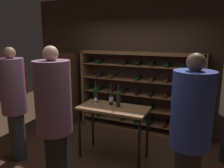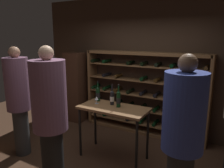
% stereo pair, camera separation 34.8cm
% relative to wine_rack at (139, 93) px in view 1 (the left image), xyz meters
% --- Properties ---
extents(ground_plane, '(9.51, 9.51, 0.00)m').
position_rel_wine_rack_xyz_m(ground_plane, '(-0.11, -1.55, -0.89)').
color(ground_plane, '#472D1E').
extents(back_wall, '(5.24, 0.10, 2.98)m').
position_rel_wine_rack_xyz_m(back_wall, '(-0.11, 0.21, 0.60)').
color(back_wall, '#3D2B1E').
rests_on(back_wall, ground).
extents(wine_rack, '(2.72, 0.32, 1.79)m').
position_rel_wine_rack_xyz_m(wine_rack, '(0.00, 0.00, 0.00)').
color(wine_rack, brown).
rests_on(wine_rack, ground).
extents(tasting_table, '(1.19, 0.58, 0.93)m').
position_rel_wine_rack_xyz_m(tasting_table, '(-0.07, -1.24, -0.07)').
color(tasting_table, brown).
rests_on(tasting_table, ground).
extents(person_bystander_dark_jacket, '(0.41, 0.41, 1.95)m').
position_rel_wine_rack_xyz_m(person_bystander_dark_jacket, '(-1.58, -1.95, 0.19)').
color(person_bystander_dark_jacket, '#323232').
rests_on(person_bystander_dark_jacket, ground).
extents(person_bystander_red_print, '(0.47, 0.47, 1.94)m').
position_rel_wine_rack_xyz_m(person_bystander_red_print, '(1.22, -1.93, 0.18)').
color(person_bystander_red_print, black).
rests_on(person_bystander_red_print, ground).
extents(person_guest_khaki, '(0.47, 0.47, 2.00)m').
position_rel_wine_rack_xyz_m(person_guest_khaki, '(-0.44, -2.33, 0.22)').
color(person_guest_khaki, black).
rests_on(person_guest_khaki, ground).
extents(display_cabinet, '(0.44, 0.36, 1.73)m').
position_rel_wine_rack_xyz_m(display_cabinet, '(-1.76, -0.16, -0.03)').
color(display_cabinet, '#4C2D1E').
rests_on(display_cabinet, ground).
extents(wine_bottle_green_slim, '(0.07, 0.07, 0.39)m').
position_rel_wine_rack_xyz_m(wine_bottle_green_slim, '(-0.00, -1.19, 0.18)').
color(wine_bottle_green_slim, black).
rests_on(wine_bottle_green_slim, tasting_table).
extents(wine_bottle_gold_foil, '(0.07, 0.07, 0.37)m').
position_rel_wine_rack_xyz_m(wine_bottle_gold_foil, '(-0.16, -1.12, 0.17)').
color(wine_bottle_gold_foil, black).
rests_on(wine_bottle_gold_foil, tasting_table).
extents(wine_bottle_amber_reserve, '(0.08, 0.08, 0.37)m').
position_rel_wine_rack_xyz_m(wine_bottle_amber_reserve, '(-0.50, -1.06, 0.18)').
color(wine_bottle_amber_reserve, black).
rests_on(wine_bottle_amber_reserve, tasting_table).
extents(wine_glass_stemmed_center, '(0.07, 0.07, 0.13)m').
position_rel_wine_rack_xyz_m(wine_glass_stemmed_center, '(-0.43, -1.21, 0.13)').
color(wine_glass_stemmed_center, silver).
rests_on(wine_glass_stemmed_center, tasting_table).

